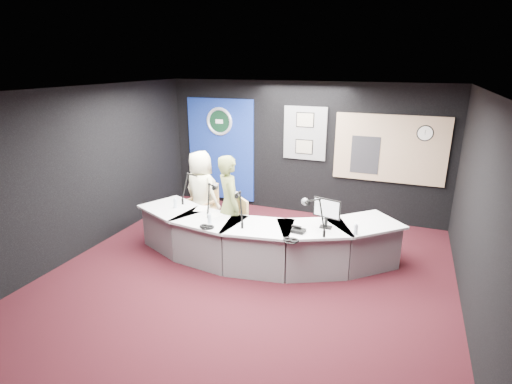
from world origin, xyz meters
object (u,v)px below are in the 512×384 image
at_px(person_man, 201,192).
at_px(person_woman, 229,205).
at_px(armchair_left, 202,207).
at_px(armchair_right, 230,228).
at_px(broadcast_desk, 259,239).

relative_size(person_man, person_woman, 0.93).
bearing_deg(person_man, armchair_left, -0.00).
bearing_deg(armchair_left, armchair_right, -20.47).
xyz_separation_m(broadcast_desk, person_woman, (-0.57, 0.10, 0.49)).
relative_size(armchair_left, armchair_right, 1.11).
distance_m(armchair_left, armchair_right, 1.08).
height_order(armchair_right, person_woman, person_woman).
xyz_separation_m(broadcast_desk, armchair_left, (-1.46, 0.72, 0.12)).
relative_size(broadcast_desk, person_woman, 2.61).
distance_m(armchair_left, person_woman, 1.14).
distance_m(broadcast_desk, person_woman, 0.76).
height_order(broadcast_desk, person_woman, person_woman).
xyz_separation_m(person_man, person_woman, (0.88, -0.62, 0.06)).
xyz_separation_m(armchair_right, person_man, (-0.88, 0.62, 0.35)).
bearing_deg(armchair_right, person_man, -174.30).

